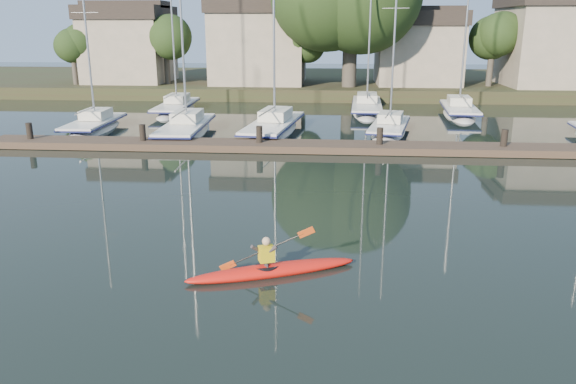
# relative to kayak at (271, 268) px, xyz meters

# --- Properties ---
(ground) EXTENTS (160.00, 160.00, 0.00)m
(ground) POSITION_rel_kayak_xyz_m (0.83, 0.67, -0.17)
(ground) COLOR black
(ground) RESTS_ON ground
(kayak) EXTENTS (4.34, 2.18, 1.42)m
(kayak) POSITION_rel_kayak_xyz_m (0.00, 0.00, 0.00)
(kayak) COLOR red
(kayak) RESTS_ON ground
(dock) EXTENTS (34.00, 2.00, 1.80)m
(dock) POSITION_rel_kayak_xyz_m (0.83, 14.67, 0.03)
(dock) COLOR #49372A
(dock) RESTS_ON ground
(sailboat_0) EXTENTS (2.33, 7.48, 11.77)m
(sailboat_0) POSITION_rel_kayak_xyz_m (-12.72, 19.33, -0.36)
(sailboat_0) COLOR silver
(sailboat_0) RESTS_ON ground
(sailboat_1) EXTENTS (2.51, 9.06, 14.71)m
(sailboat_1) POSITION_rel_kayak_xyz_m (-6.92, 18.47, -0.37)
(sailboat_1) COLOR silver
(sailboat_1) RESTS_ON ground
(sailboat_2) EXTENTS (3.48, 9.97, 16.16)m
(sailboat_2) POSITION_rel_kayak_xyz_m (-1.94, 19.41, -0.37)
(sailboat_2) COLOR silver
(sailboat_2) RESTS_ON ground
(sailboat_3) EXTENTS (3.38, 7.72, 12.06)m
(sailboat_3) POSITION_rel_kayak_xyz_m (4.80, 19.82, -0.35)
(sailboat_3) COLOR silver
(sailboat_3) RESTS_ON ground
(sailboat_5) EXTENTS (2.33, 8.95, 14.73)m
(sailboat_5) POSITION_rel_kayak_xyz_m (-9.84, 27.03, -0.36)
(sailboat_5) COLOR silver
(sailboat_5) RESTS_ON ground
(sailboat_6) EXTENTS (2.65, 10.31, 16.24)m
(sailboat_6) POSITION_rel_kayak_xyz_m (3.96, 28.26, -0.36)
(sailboat_6) COLOR silver
(sailboat_6) RESTS_ON ground
(sailboat_7) EXTENTS (2.92, 8.46, 13.38)m
(sailboat_7) POSITION_rel_kayak_xyz_m (10.31, 27.04, -0.37)
(sailboat_7) COLOR silver
(sailboat_7) RESTS_ON ground
(shore) EXTENTS (90.00, 25.25, 12.75)m
(shore) POSITION_rel_kayak_xyz_m (2.44, 40.96, 3.06)
(shore) COLOR #29361B
(shore) RESTS_ON ground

